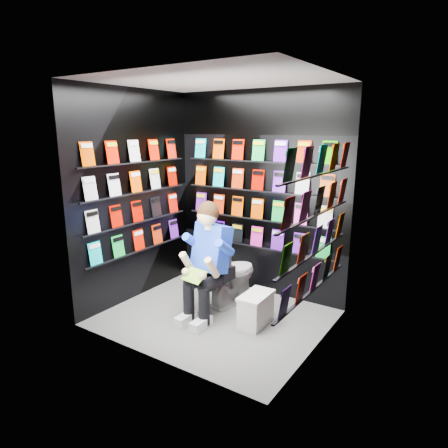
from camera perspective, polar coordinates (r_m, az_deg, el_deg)
The scene contains 14 objects.
floor at distance 4.73m, azimuth -1.32°, elevation -13.21°, with size 2.40×2.40×0.00m, color slate.
ceiling at distance 4.25m, azimuth -1.52°, elevation 19.91°, with size 2.40×2.40×0.00m, color white.
wall_back at distance 5.14m, azimuth 4.99°, elevation 4.23°, with size 2.40×0.04×2.60m, color black.
wall_front at distance 3.55m, azimuth -10.67°, elevation -0.20°, with size 2.40×0.04×2.60m, color black.
wall_left at distance 5.07m, azimuth -12.63°, elevation 3.82°, with size 0.04×2.00×2.60m, color black.
wall_right at distance 3.76m, azimuth 13.76°, elevation 0.42°, with size 0.04×2.00×2.60m, color black.
comics_back at distance 5.12m, azimuth 4.83°, elevation 4.24°, with size 2.10×0.06×1.37m, color red, non-canonical shape.
comics_left at distance 5.05m, azimuth -12.39°, elevation 3.85°, with size 0.06×1.70×1.37m, color red, non-canonical shape.
comics_right at distance 3.77m, azimuth 13.34°, elevation 0.56°, with size 0.06×1.70×1.37m, color red, non-canonical shape.
toilet at distance 4.98m, azimuth 0.93°, elevation -7.16°, with size 0.42×0.75×0.73m, color white.
longbox at distance 4.53m, azimuth 4.57°, elevation -12.22°, with size 0.24×0.44×0.33m, color silver.
longbox_lid at distance 4.45m, azimuth 4.61°, elevation -10.13°, with size 0.26×0.46×0.03m, color silver.
reader at distance 4.55m, azimuth -1.64°, elevation -3.56°, with size 0.55×0.81×1.49m, color blue, non-canonical shape.
held_comic at distance 4.35m, azimuth -4.29°, elevation -7.36°, with size 0.27×0.01×0.18m, color green.
Camera 1 is at (2.42, -3.46, 2.13)m, focal length 32.00 mm.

